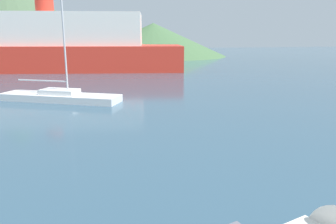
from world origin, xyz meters
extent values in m
cube|color=white|center=(-6.21, 23.92, 0.24)|extent=(8.53, 5.47, 0.48)
cube|color=white|center=(-6.21, 23.92, 0.65)|extent=(2.90, 2.34, 0.34)
cylinder|color=#BCBCC1|center=(-5.63, 23.64, 3.97)|extent=(0.12, 0.12, 6.98)
cylinder|color=#BCBCC1|center=(-7.36, 24.48, 1.38)|extent=(3.50, 1.76, 0.10)
cube|color=red|center=(-9.71, 46.09, 1.59)|extent=(35.69, 14.35, 3.19)
cube|color=silver|center=(-9.71, 46.09, 5.21)|extent=(25.19, 11.38, 4.05)
cylinder|color=red|center=(-9.71, 46.09, 8.04)|extent=(2.25, 2.25, 1.60)
cone|color=#4C6647|center=(-19.13, 68.74, 8.66)|extent=(35.23, 35.23, 17.32)
cone|color=#476B42|center=(8.90, 73.45, 3.57)|extent=(31.94, 31.94, 7.14)
camera|label=1|loc=(-3.58, 0.43, 4.45)|focal=35.00mm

